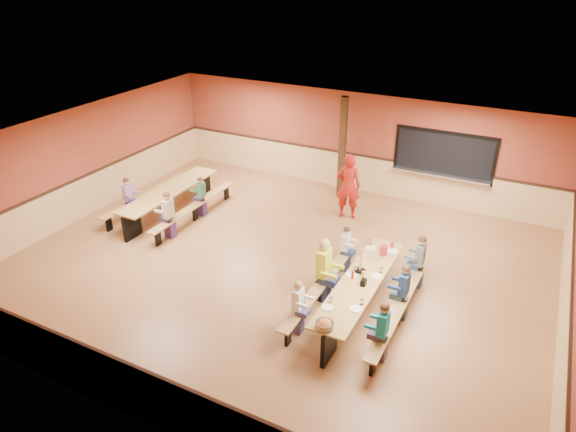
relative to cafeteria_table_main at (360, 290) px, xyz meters
The scene contains 23 objects.
ground 2.49m from the cafeteria_table_main, 160.99° to the left, with size 12.00×12.00×0.00m, color brown.
room_envelope 2.44m from the cafeteria_table_main, 160.99° to the left, with size 12.04×10.04×3.02m.
kitchen_pass_through 5.84m from the cafeteria_table_main, 87.05° to the left, with size 2.78×0.28×1.38m.
structural_post 5.85m from the cafeteria_table_main, 115.74° to the left, with size 0.18×0.18×3.00m, color black.
cafeteria_table_main is the anchor object (origin of this frame).
cafeteria_table_second 6.49m from the cafeteria_table_main, 163.93° to the left, with size 1.91×3.70×0.74m.
seated_child_white_left 1.40m from the cafeteria_table_main, 126.01° to the right, with size 0.34×0.27×1.14m, color white, non-canonical shape.
seated_adult_yellow 0.85m from the cafeteria_table_main, behind, with size 0.47×0.39×1.42m, color #CCD526, non-canonical shape.
seated_child_grey_left 1.55m from the cafeteria_table_main, 122.20° to the left, with size 0.32×0.26×1.11m, color silver, non-canonical shape.
seated_child_teal_right 1.40m from the cafeteria_table_main, 53.93° to the right, with size 0.36×0.30×1.20m, color teal, non-canonical shape.
seated_child_navy_right 0.85m from the cafeteria_table_main, 13.92° to the left, with size 0.37×0.30×1.21m, color navy, non-canonical shape.
seated_child_char_right 1.66m from the cafeteria_table_main, 60.11° to the left, with size 0.38×0.31×1.23m, color #555D60, non-canonical shape.
seated_child_purple_sec 7.14m from the cafeteria_table_main, behind, with size 0.35×0.29×1.17m, color #8F5E93, non-canonical shape.
seated_child_green_sec 5.82m from the cafeteria_table_main, 158.47° to the left, with size 0.33×0.27×1.13m, color #316847, non-canonical shape.
seated_child_tan_sec 5.46m from the cafeteria_table_main, behind, with size 0.38×0.31×1.24m, color tan, non-canonical shape.
standing_woman 4.31m from the cafeteria_table_main, 114.64° to the left, with size 0.67×0.44×1.84m, color #A11912.
punch_pitcher 1.21m from the cafeteria_table_main, 85.59° to the left, with size 0.16×0.16×0.22m, color #B3172E.
chip_bowl 1.68m from the cafeteria_table_main, 92.05° to the right, with size 0.32×0.32×0.15m, color orange, non-canonical shape.
napkin_dispenser 0.32m from the cafeteria_table_main, 48.84° to the right, with size 0.10×0.14×0.13m, color black.
condiment_mustard 0.31m from the cafeteria_table_main, 83.15° to the left, with size 0.06×0.06×0.17m, color yellow.
condiment_ketchup 0.35m from the cafeteria_table_main, behind, with size 0.06×0.06×0.17m, color #B2140F.
table_paddle 0.48m from the cafeteria_table_main, 111.63° to the left, with size 0.16×0.16×0.56m.
place_settings 0.27m from the cafeteria_table_main, ahead, with size 0.65×3.30×0.11m, color beige, non-canonical shape.
Camera 1 is at (4.90, -9.00, 6.52)m, focal length 32.00 mm.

